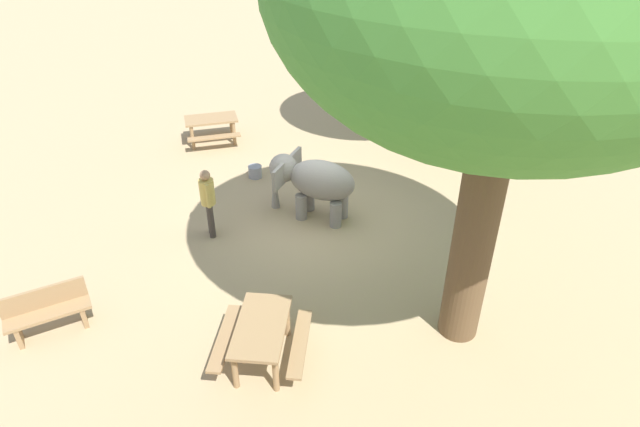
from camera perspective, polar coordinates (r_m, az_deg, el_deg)
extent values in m
plane|color=tan|center=(12.55, -0.64, -0.82)|extent=(60.00, 60.00, 0.00)
cylinder|color=gray|center=(12.50, -1.99, 0.72)|extent=(0.27, 0.27, 0.62)
cylinder|color=gray|center=(12.84, -1.19, 1.66)|extent=(0.27, 0.27, 0.62)
cylinder|color=gray|center=(12.22, 1.67, -0.10)|extent=(0.27, 0.27, 0.62)
cylinder|color=gray|center=(12.57, 2.38, 0.89)|extent=(0.27, 0.27, 0.62)
ellipsoid|color=gray|center=(12.18, 0.21, 3.54)|extent=(1.74, 1.38, 0.93)
sphere|color=gray|center=(12.47, -3.88, 4.83)|extent=(0.66, 0.66, 0.66)
cone|color=gray|center=(12.86, -4.79, 2.70)|extent=(0.21, 0.21, 1.05)
cube|color=gray|center=(12.09, -4.37, 3.84)|extent=(0.31, 0.52, 0.50)
cube|color=gray|center=(12.78, -2.62, 5.60)|extent=(0.31, 0.52, 0.50)
cylinder|color=#3F3833|center=(12.19, -11.52, -0.37)|extent=(0.14, 0.14, 0.82)
cylinder|color=#3F3833|center=(12.04, -11.43, -0.82)|extent=(0.14, 0.14, 0.82)
cylinder|color=tan|center=(11.75, -11.84, 2.26)|extent=(0.32, 0.32, 0.58)
sphere|color=tan|center=(11.56, -12.06, 3.97)|extent=(0.22, 0.22, 0.22)
cylinder|color=tan|center=(11.93, -11.96, 2.81)|extent=(0.09, 0.09, 0.55)
cylinder|color=tan|center=(11.56, -11.74, 1.82)|extent=(0.09, 0.09, 0.55)
cylinder|color=brown|center=(8.86, 16.02, -2.16)|extent=(0.68, 0.68, 4.10)
cylinder|color=brown|center=(15.29, 12.24, 13.55)|extent=(0.75, 0.75, 4.19)
cube|color=#9E7A51|center=(10.57, -26.82, -9.39)|extent=(1.44, 0.97, 0.06)
cube|color=#9E7A51|center=(10.57, -27.22, -7.89)|extent=(1.29, 0.66, 0.40)
cube|color=#9E7A51|center=(10.69, -23.75, -9.65)|extent=(0.23, 0.36, 0.42)
cube|color=#9E7A51|center=(10.78, -29.25, -11.03)|extent=(0.23, 0.36, 0.42)
cube|color=#9E7A51|center=(8.87, -6.25, -11.75)|extent=(1.01, 1.60, 0.06)
cylinder|color=#9E7A51|center=(9.62, -7.33, -10.76)|extent=(0.10, 0.10, 0.72)
cylinder|color=#9E7A51|center=(9.51, -3.49, -11.08)|extent=(0.10, 0.10, 0.72)
cylinder|color=#9E7A51|center=(8.81, -8.98, -16.08)|extent=(0.10, 0.10, 0.72)
cylinder|color=#9E7A51|center=(8.70, -4.71, -16.52)|extent=(0.10, 0.10, 0.72)
cube|color=#9E7A51|center=(9.21, -10.01, -12.76)|extent=(0.45, 1.52, 0.05)
cube|color=#9E7A51|center=(9.00, -2.15, -13.49)|extent=(0.45, 1.52, 0.05)
cube|color=#9E7A51|center=(16.30, -11.45, 9.77)|extent=(1.64, 1.10, 0.06)
cylinder|color=#9E7A51|center=(16.78, -9.36, 9.22)|extent=(0.10, 0.10, 0.72)
cylinder|color=#9E7A51|center=(16.20, -9.07, 8.36)|extent=(0.10, 0.10, 0.72)
cylinder|color=#9E7A51|center=(16.73, -13.47, 8.67)|extent=(0.10, 0.10, 0.72)
cylinder|color=#9E7A51|center=(16.14, -13.32, 7.79)|extent=(0.10, 0.10, 0.72)
cube|color=#9E7A51|center=(16.99, -11.54, 9.59)|extent=(1.52, 0.55, 0.05)
cube|color=#9E7A51|center=(15.85, -11.12, 7.91)|extent=(1.52, 0.55, 0.05)
cylinder|color=gray|center=(14.40, -6.87, 4.42)|extent=(0.36, 0.36, 0.32)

